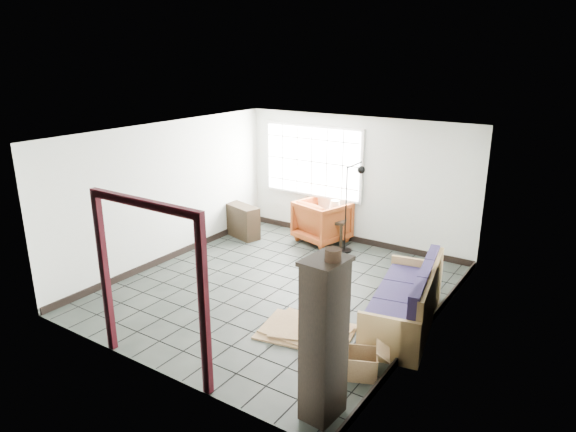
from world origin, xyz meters
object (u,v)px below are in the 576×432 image
Objects in this scene: futon_sofa at (408,304)px; tall_shelf at (324,339)px; side_table at (334,223)px; armchair at (323,219)px.

tall_shelf reaches higher than futon_sofa.
armchair is at bearing 180.00° from side_table.
tall_shelf is at bearing -102.21° from futon_sofa.
armchair is at bearing 123.94° from tall_shelf.
side_table is 0.33× the size of tall_shelf.
futon_sofa is 3.66m from armchair.
futon_sofa is 3.46m from side_table.
side_table is at bearing 125.85° from futon_sofa.
tall_shelf reaches higher than armchair.
futon_sofa is at bearing 92.42° from tall_shelf.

